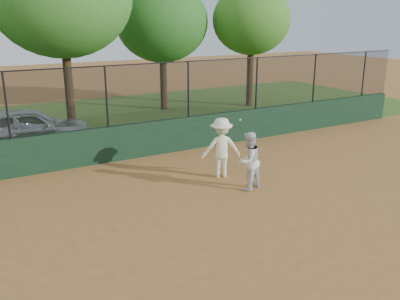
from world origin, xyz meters
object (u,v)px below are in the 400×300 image
player_main (221,148)px  tree_4 (252,20)px  player_second (248,161)px  parked_car (29,128)px  tree_3 (162,22)px

player_main → tree_4: (7.40, 8.77, 3.58)m
player_second → player_main: 1.25m
player_second → tree_4: size_ratio=0.26×
parked_car → player_second: (4.56, -7.45, 0.08)m
player_second → player_main: player_main is taller
player_second → player_main: size_ratio=0.91×
parked_car → player_second: size_ratio=2.64×
player_second → tree_3: (2.86, 11.48, 3.59)m
tree_3 → player_main: bearing=-106.1°
parked_car → player_main: bearing=-137.2°
tree_3 → tree_4: size_ratio=1.02×
player_second → tree_3: tree_3 is taller
player_second → player_main: bearing=-103.0°
player_main → tree_4: size_ratio=0.29×
tree_4 → player_main: bearing=-130.1°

